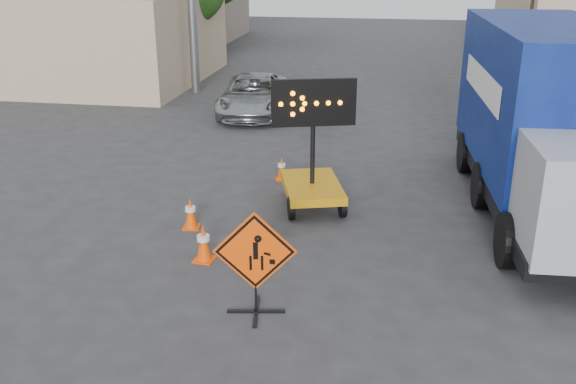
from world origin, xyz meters
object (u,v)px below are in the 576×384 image
(construction_sign, at_px, (255,261))
(box_truck, at_px, (546,131))
(pickup_truck, at_px, (254,95))
(arrow_board, at_px, (312,179))

(construction_sign, relative_size, box_truck, 0.20)
(construction_sign, xyz_separation_m, box_truck, (5.53, 5.61, 0.95))
(construction_sign, bearing_deg, box_truck, 36.00)
(construction_sign, height_order, pickup_truck, construction_sign)
(construction_sign, relative_size, pickup_truck, 0.37)
(arrow_board, height_order, pickup_truck, arrow_board)
(pickup_truck, distance_m, box_truck, 11.93)
(arrow_board, distance_m, box_truck, 5.44)
(construction_sign, xyz_separation_m, arrow_board, (0.28, 4.96, -0.29))
(box_truck, bearing_deg, arrow_board, -176.15)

